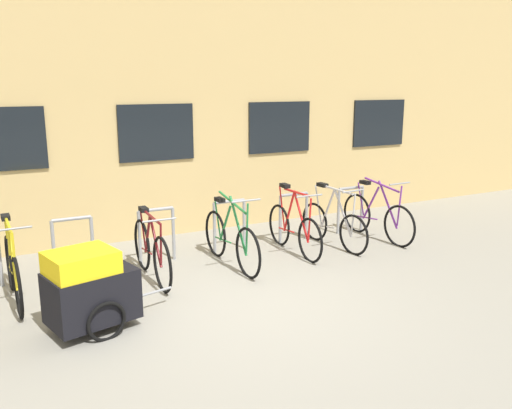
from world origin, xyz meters
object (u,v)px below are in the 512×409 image
(bicycle_maroon, at_px, (151,251))
(bicycle_green, at_px, (231,239))
(bicycle_red, at_px, (294,229))
(bicycle_purple, at_px, (377,216))
(bike_trailer, at_px, (90,289))
(bicycle_silver, at_px, (333,224))
(bicycle_yellow, at_px, (13,270))

(bicycle_maroon, height_order, bicycle_green, bicycle_green)
(bicycle_maroon, bearing_deg, bicycle_red, 2.73)
(bicycle_purple, xyz_separation_m, bike_trailer, (-5.09, -1.32, 0.08))
(bicycle_silver, bearing_deg, bicycle_maroon, -178.51)
(bicycle_red, xyz_separation_m, bike_trailer, (-3.40, -1.33, 0.09))
(bike_trailer, bearing_deg, bicycle_silver, 17.35)
(bicycle_silver, height_order, bike_trailer, bicycle_silver)
(bicycle_silver, xyz_separation_m, bike_trailer, (-4.14, -1.29, 0.10))
(bicycle_purple, relative_size, bicycle_green, 0.97)
(bicycle_red, bearing_deg, bike_trailer, -158.70)
(bicycle_yellow, distance_m, bicycle_red, 4.09)
(bicycle_maroon, bearing_deg, bike_trailer, -130.77)
(bicycle_red, xyz_separation_m, bicycle_maroon, (-2.35, -0.11, 0.01))
(bicycle_purple, distance_m, bicycle_green, 2.85)
(bicycle_green, xyz_separation_m, bike_trailer, (-2.24, -1.22, 0.08))
(bicycle_red, height_order, bicycle_green, bicycle_green)
(bicycle_yellow, height_order, bicycle_green, bicycle_green)
(bicycle_yellow, bearing_deg, bicycle_maroon, -1.04)
(bicycle_purple, distance_m, bike_trailer, 5.26)
(bicycle_red, height_order, bicycle_silver, bicycle_red)
(bicycle_purple, bearing_deg, bicycle_red, 179.95)
(bicycle_silver, relative_size, bike_trailer, 1.10)
(bicycle_purple, bearing_deg, bike_trailer, -165.42)
(bicycle_yellow, distance_m, bicycle_green, 2.93)
(bicycle_yellow, relative_size, bicycle_red, 1.02)
(bicycle_red, bearing_deg, bicycle_maroon, -177.27)
(bicycle_silver, xyz_separation_m, bicycle_maroon, (-3.09, -0.08, 0.02))
(bicycle_silver, distance_m, bicycle_green, 1.90)
(bicycle_red, relative_size, bicycle_green, 0.92)
(bicycle_red, xyz_separation_m, bicycle_purple, (1.69, -0.00, 0.00))
(bicycle_maroon, distance_m, bike_trailer, 1.60)
(bicycle_yellow, bearing_deg, bicycle_purple, 0.79)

